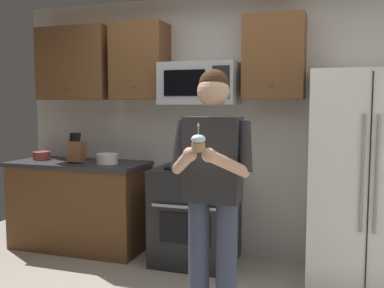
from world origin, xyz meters
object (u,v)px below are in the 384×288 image
bowl_small_colored (41,155)px  cupcake (198,143)px  refrigerator (365,179)px  bowl_large_white (107,158)px  person (212,182)px  knife_block (77,151)px  microwave (200,84)px  oven_range (196,215)px

bowl_small_colored → cupcake: bearing=-32.8°
refrigerator → bowl_small_colored: size_ratio=9.46×
bowl_large_white → person: 1.74m
refrigerator → knife_block: bearing=179.8°
knife_block → bowl_large_white: 0.35m
bowl_small_colored → person: (2.25, -1.12, 0.03)m
cupcake → microwave: bearing=106.7°
oven_range → knife_block: 1.41m
bowl_large_white → cupcake: cupcake is taller
refrigerator → bowl_small_colored: 3.30m
refrigerator → knife_block: refrigerator is taller
knife_block → cupcake: bearing=-37.9°
bowl_small_colored → bowl_large_white: bearing=-5.2°
knife_block → bowl_large_white: knife_block is taller
person → bowl_large_white: bearing=143.3°
oven_range → bowl_small_colored: size_ratio=4.90×
knife_block → bowl_large_white: bearing=2.2°
microwave → bowl_large_white: (-0.94, -0.14, -0.75)m
cupcake → bowl_small_colored: bearing=147.2°
refrigerator → knife_block: (-2.79, 0.01, 0.14)m
person → microwave: bearing=111.0°
person → oven_range: bearing=113.2°
microwave → refrigerator: bearing=-6.0°
microwave → knife_block: 1.47m
refrigerator → person: 1.46m
bowl_large_white → bowl_small_colored: bowl_large_white is taller
bowl_large_white → cupcake: 1.98m
microwave → person: 1.45m
person → bowl_small_colored: bearing=153.6°
refrigerator → knife_block: size_ratio=5.63×
bowl_small_colored → microwave: bearing=1.9°
oven_range → person: person is taller
knife_block → bowl_small_colored: bearing=169.8°
refrigerator → cupcake: (-1.05, -1.35, 0.39)m
microwave → oven_range: bearing=-90.0°
bowl_large_white → cupcake: bearing=-44.5°
cupcake → bowl_large_white: bearing=135.5°
person → knife_block: bearing=149.5°
oven_range → bowl_large_white: 1.07m
bowl_small_colored → person: 2.51m
oven_range → bowl_large_white: bowl_large_white is taller
refrigerator → oven_range: bearing=178.5°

